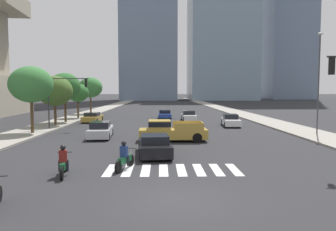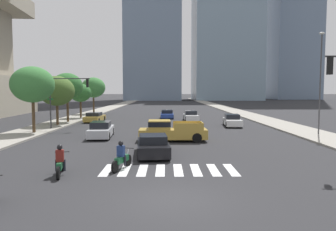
{
  "view_description": "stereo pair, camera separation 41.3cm",
  "coord_description": "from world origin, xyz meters",
  "px_view_note": "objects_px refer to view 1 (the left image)",
  "views": [
    {
      "loc": [
        -0.58,
        -11.53,
        4.0
      ],
      "look_at": [
        0.0,
        14.42,
        2.0
      ],
      "focal_mm": 34.23,
      "sensor_mm": 36.0,
      "label": 1
    },
    {
      "loc": [
        -0.16,
        -11.53,
        4.0
      ],
      "look_at": [
        0.0,
        14.42,
        2.0
      ],
      "focal_mm": 34.23,
      "sensor_mm": 36.0,
      "label": 2
    }
  ],
  "objects_px": {
    "street_tree_nearest": "(31,85)",
    "street_tree_third": "(65,86)",
    "pickup_truck": "(170,131)",
    "sedan_black_0": "(154,146)",
    "sedan_white_3": "(231,121)",
    "motorcycle_trailing": "(125,158)",
    "motorcycle_third": "(63,163)",
    "sedan_white_2": "(189,116)",
    "traffic_signal_far": "(64,92)",
    "street_tree_fourth": "(78,93)",
    "sedan_blue_4": "(165,114)",
    "street_tree_fifth": "(90,88)",
    "sedan_silver_5": "(101,130)",
    "street_tree_second": "(55,91)",
    "street_lamp_east": "(319,77)"
  },
  "relations": [
    {
      "from": "sedan_white_2",
      "to": "street_lamp_east",
      "type": "height_order",
      "value": "street_lamp_east"
    },
    {
      "from": "pickup_truck",
      "to": "sedan_white_2",
      "type": "distance_m",
      "value": 17.89
    },
    {
      "from": "motorcycle_trailing",
      "to": "street_tree_nearest",
      "type": "bearing_deg",
      "value": 54.3
    },
    {
      "from": "pickup_truck",
      "to": "sedan_black_0",
      "type": "bearing_deg",
      "value": 77.96
    },
    {
      "from": "motorcycle_third",
      "to": "street_tree_fourth",
      "type": "height_order",
      "value": "street_tree_fourth"
    },
    {
      "from": "street_tree_fourth",
      "to": "sedan_blue_4",
      "type": "bearing_deg",
      "value": 3.57
    },
    {
      "from": "sedan_black_0",
      "to": "sedan_silver_5",
      "type": "height_order",
      "value": "sedan_silver_5"
    },
    {
      "from": "pickup_truck",
      "to": "sedan_white_3",
      "type": "height_order",
      "value": "pickup_truck"
    },
    {
      "from": "pickup_truck",
      "to": "street_tree_nearest",
      "type": "xyz_separation_m",
      "value": [
        -12.57,
        4.31,
        3.76
      ]
    },
    {
      "from": "sedan_white_2",
      "to": "street_lamp_east",
      "type": "xyz_separation_m",
      "value": [
        10.38,
        -14.48,
        4.65
      ]
    },
    {
      "from": "street_tree_third",
      "to": "street_tree_fourth",
      "type": "height_order",
      "value": "street_tree_third"
    },
    {
      "from": "street_tree_second",
      "to": "street_tree_fourth",
      "type": "distance_m",
      "value": 9.94
    },
    {
      "from": "street_tree_third",
      "to": "street_tree_fifth",
      "type": "distance_m",
      "value": 14.4
    },
    {
      "from": "motorcycle_trailing",
      "to": "pickup_truck",
      "type": "bearing_deg",
      "value": 2.3
    },
    {
      "from": "sedan_silver_5",
      "to": "street_tree_third",
      "type": "xyz_separation_m",
      "value": [
        -6.7,
        12.57,
        3.94
      ]
    },
    {
      "from": "motorcycle_trailing",
      "to": "street_tree_second",
      "type": "height_order",
      "value": "street_tree_second"
    },
    {
      "from": "street_tree_third",
      "to": "street_tree_fifth",
      "type": "xyz_separation_m",
      "value": [
        0.0,
        14.4,
        -0.01
      ]
    },
    {
      "from": "street_tree_third",
      "to": "street_tree_fourth",
      "type": "bearing_deg",
      "value": 90.0
    },
    {
      "from": "motorcycle_third",
      "to": "street_lamp_east",
      "type": "xyz_separation_m",
      "value": [
        18.73,
        13.48,
        4.68
      ]
    },
    {
      "from": "motorcycle_trailing",
      "to": "motorcycle_third",
      "type": "bearing_deg",
      "value": 129.95
    },
    {
      "from": "street_tree_nearest",
      "to": "street_tree_third",
      "type": "height_order",
      "value": "street_tree_nearest"
    },
    {
      "from": "sedan_white_2",
      "to": "traffic_signal_far",
      "type": "xyz_separation_m",
      "value": [
        -13.66,
        -10.02,
        3.32
      ]
    },
    {
      "from": "sedan_white_2",
      "to": "sedan_black_0",
      "type": "bearing_deg",
      "value": -12.15
    },
    {
      "from": "street_tree_fifth",
      "to": "street_tree_nearest",
      "type": "bearing_deg",
      "value": -90.0
    },
    {
      "from": "sedan_black_0",
      "to": "street_tree_third",
      "type": "distance_m",
      "value": 23.57
    },
    {
      "from": "motorcycle_trailing",
      "to": "sedan_white_2",
      "type": "distance_m",
      "value": 27.41
    },
    {
      "from": "motorcycle_third",
      "to": "sedan_white_3",
      "type": "height_order",
      "value": "motorcycle_third"
    },
    {
      "from": "sedan_white_3",
      "to": "traffic_signal_far",
      "type": "relative_size",
      "value": 0.85
    },
    {
      "from": "sedan_white_2",
      "to": "street_tree_fourth",
      "type": "bearing_deg",
      "value": -103.27
    },
    {
      "from": "sedan_blue_4",
      "to": "street_tree_second",
      "type": "distance_m",
      "value": 16.78
    },
    {
      "from": "street_tree_fourth",
      "to": "street_tree_fifth",
      "type": "xyz_separation_m",
      "value": [
        0.0,
        8.29,
        0.84
      ]
    },
    {
      "from": "motorcycle_trailing",
      "to": "pickup_truck",
      "type": "height_order",
      "value": "pickup_truck"
    },
    {
      "from": "sedan_silver_5",
      "to": "street_lamp_east",
      "type": "xyz_separation_m",
      "value": [
        19.3,
        1.07,
        4.63
      ]
    },
    {
      "from": "sedan_white_3",
      "to": "sedan_blue_4",
      "type": "bearing_deg",
      "value": -141.08
    },
    {
      "from": "sedan_white_3",
      "to": "sedan_blue_4",
      "type": "height_order",
      "value": "sedan_white_3"
    },
    {
      "from": "sedan_blue_4",
      "to": "street_tree_nearest",
      "type": "xyz_separation_m",
      "value": [
        -12.45,
        -17.2,
        4.02
      ]
    },
    {
      "from": "motorcycle_third",
      "to": "street_tree_third",
      "type": "relative_size",
      "value": 0.36
    },
    {
      "from": "street_tree_third",
      "to": "traffic_signal_far",
      "type": "bearing_deg",
      "value": -74.43
    },
    {
      "from": "sedan_white_2",
      "to": "traffic_signal_far",
      "type": "height_order",
      "value": "traffic_signal_far"
    },
    {
      "from": "pickup_truck",
      "to": "motorcycle_third",
      "type": "bearing_deg",
      "value": 62.05
    },
    {
      "from": "sedan_white_3",
      "to": "sedan_white_2",
      "type": "bearing_deg",
      "value": -144.06
    },
    {
      "from": "traffic_signal_far",
      "to": "sedan_silver_5",
      "type": "bearing_deg",
      "value": -49.42
    },
    {
      "from": "motorcycle_trailing",
      "to": "motorcycle_third",
      "type": "distance_m",
      "value": 2.97
    },
    {
      "from": "street_tree_second",
      "to": "motorcycle_third",
      "type": "bearing_deg",
      "value": -71.03
    },
    {
      "from": "motorcycle_third",
      "to": "sedan_silver_5",
      "type": "height_order",
      "value": "motorcycle_third"
    },
    {
      "from": "traffic_signal_far",
      "to": "sedan_black_0",
      "type": "bearing_deg",
      "value": -54.2
    },
    {
      "from": "pickup_truck",
      "to": "street_tree_nearest",
      "type": "bearing_deg",
      "value": -19.73
    },
    {
      "from": "sedan_silver_5",
      "to": "street_tree_fifth",
      "type": "bearing_deg",
      "value": 10.18
    },
    {
      "from": "sedan_white_3",
      "to": "street_tree_third",
      "type": "distance_m",
      "value": 20.56
    },
    {
      "from": "motorcycle_trailing",
      "to": "street_tree_third",
      "type": "distance_m",
      "value": 26.17
    }
  ]
}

